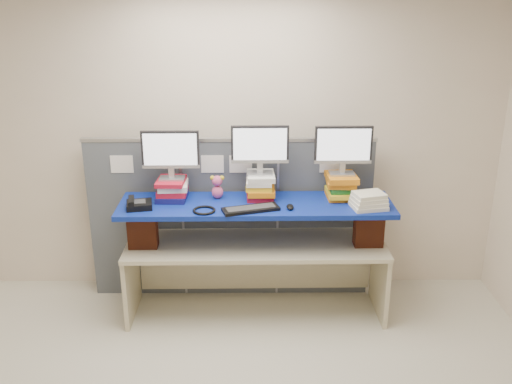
{
  "coord_description": "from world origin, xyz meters",
  "views": [
    {
      "loc": [
        0.2,
        -3.06,
        2.8
      ],
      "look_at": [
        0.23,
        1.42,
        1.16
      ],
      "focal_mm": 40.0,
      "sensor_mm": 36.0,
      "label": 1
    }
  ],
  "objects_px": {
    "desk": "(256,258)",
    "monitor_center": "(260,147)",
    "blue_board": "(256,205)",
    "keyboard": "(251,209)",
    "desk_phone": "(138,204)",
    "monitor_left": "(170,152)",
    "monitor_right": "(343,147)"
  },
  "relations": [
    {
      "from": "monitor_left",
      "to": "keyboard",
      "type": "xyz_separation_m",
      "value": [
        0.67,
        -0.28,
        -0.4
      ]
    },
    {
      "from": "monitor_left",
      "to": "monitor_center",
      "type": "xyz_separation_m",
      "value": [
        0.75,
        0.01,
        0.04
      ]
    },
    {
      "from": "blue_board",
      "to": "desk_phone",
      "type": "xyz_separation_m",
      "value": [
        -0.97,
        -0.1,
        0.05
      ]
    },
    {
      "from": "desk_phone",
      "to": "monitor_center",
      "type": "bearing_deg",
      "value": 1.52
    },
    {
      "from": "blue_board",
      "to": "keyboard",
      "type": "xyz_separation_m",
      "value": [
        -0.04,
        -0.17,
        0.04
      ]
    },
    {
      "from": "monitor_center",
      "to": "keyboard",
      "type": "distance_m",
      "value": 0.53
    },
    {
      "from": "monitor_center",
      "to": "monitor_right",
      "type": "relative_size",
      "value": 1.0
    },
    {
      "from": "monitor_left",
      "to": "desk_phone",
      "type": "xyz_separation_m",
      "value": [
        -0.26,
        -0.22,
        -0.38
      ]
    },
    {
      "from": "blue_board",
      "to": "monitor_right",
      "type": "distance_m",
      "value": 0.88
    },
    {
      "from": "monitor_center",
      "to": "keyboard",
      "type": "relative_size",
      "value": 0.99
    },
    {
      "from": "desk",
      "to": "monitor_right",
      "type": "bearing_deg",
      "value": 9.16
    },
    {
      "from": "monitor_right",
      "to": "monitor_left",
      "type": "bearing_deg",
      "value": -180.0
    },
    {
      "from": "keyboard",
      "to": "monitor_center",
      "type": "bearing_deg",
      "value": 57.91
    },
    {
      "from": "monitor_center",
      "to": "desk_phone",
      "type": "xyz_separation_m",
      "value": [
        -1.01,
        -0.22,
        -0.43
      ]
    },
    {
      "from": "desk_phone",
      "to": "monitor_right",
      "type": "bearing_deg",
      "value": -3.3
    },
    {
      "from": "desk_phone",
      "to": "blue_board",
      "type": "bearing_deg",
      "value": -4.86
    },
    {
      "from": "desk_phone",
      "to": "keyboard",
      "type": "bearing_deg",
      "value": -14.86
    },
    {
      "from": "blue_board",
      "to": "monitor_left",
      "type": "height_order",
      "value": "monitor_left"
    },
    {
      "from": "desk",
      "to": "monitor_center",
      "type": "distance_m",
      "value": 0.98
    },
    {
      "from": "monitor_left",
      "to": "keyboard",
      "type": "distance_m",
      "value": 0.83
    },
    {
      "from": "desk",
      "to": "monitor_center",
      "type": "relative_size",
      "value": 4.65
    },
    {
      "from": "desk",
      "to": "keyboard",
      "type": "xyz_separation_m",
      "value": [
        -0.04,
        -0.17,
        0.53
      ]
    },
    {
      "from": "blue_board",
      "to": "monitor_right",
      "type": "relative_size",
      "value": 4.78
    },
    {
      "from": "keyboard",
      "to": "desk_phone",
      "type": "bearing_deg",
      "value": 159.31
    },
    {
      "from": "blue_board",
      "to": "monitor_left",
      "type": "relative_size",
      "value": 4.78
    },
    {
      "from": "blue_board",
      "to": "keyboard",
      "type": "height_order",
      "value": "keyboard"
    },
    {
      "from": "keyboard",
      "to": "monitor_right",
      "type": "bearing_deg",
      "value": 3.83
    },
    {
      "from": "monitor_center",
      "to": "desk_phone",
      "type": "distance_m",
      "value": 1.11
    },
    {
      "from": "blue_board",
      "to": "monitor_left",
      "type": "distance_m",
      "value": 0.85
    },
    {
      "from": "monitor_center",
      "to": "keyboard",
      "type": "xyz_separation_m",
      "value": [
        -0.08,
        -0.29,
        -0.44
      ]
    },
    {
      "from": "monitor_center",
      "to": "monitor_left",
      "type": "bearing_deg",
      "value": -180.0
    },
    {
      "from": "monitor_right",
      "to": "desk_phone",
      "type": "relative_size",
      "value": 2.03
    }
  ]
}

